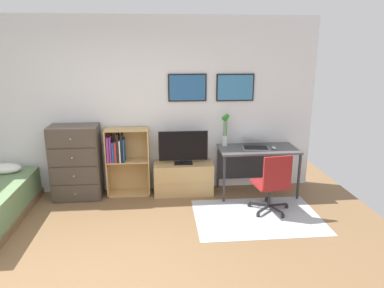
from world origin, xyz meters
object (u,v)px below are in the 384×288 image
object	(u,v)px
bookshelf	(124,157)
dresser	(76,162)
television	(183,148)
desk	(256,155)
tv_stand	(183,178)
laptop	(255,143)
bamboo_vase	(225,129)
computer_mouse	(274,148)
office_chair	(273,182)

from	to	relation	value
bookshelf	dresser	bearing A→B (deg)	-174.36
television	desk	xyz separation A→B (m)	(1.15, -0.01, -0.14)
tv_stand	laptop	xyz separation A→B (m)	(1.12, -0.04, 0.56)
tv_stand	bamboo_vase	xyz separation A→B (m)	(0.67, 0.09, 0.76)
desk	bamboo_vase	size ratio (longest dim) A/B	2.37
desk	computer_mouse	size ratio (longest dim) A/B	11.51
television	office_chair	distance (m)	1.45
desk	office_chair	world-z (taller)	office_chair
bookshelf	laptop	bearing A→B (deg)	-2.75
television	office_chair	xyz separation A→B (m)	(1.17, -0.79, -0.29)
dresser	computer_mouse	distance (m)	3.00
tv_stand	television	size ratio (longest dim) A/B	1.22
television	desk	distance (m)	1.16
desk	laptop	distance (m)	0.20
office_chair	dresser	bearing A→B (deg)	156.88
computer_mouse	bamboo_vase	world-z (taller)	bamboo_vase
television	office_chair	world-z (taller)	television
dresser	office_chair	world-z (taller)	dresser
tv_stand	television	xyz separation A→B (m)	(-0.00, -0.02, 0.50)
desk	bamboo_vase	distance (m)	0.64
dresser	bookshelf	bearing A→B (deg)	5.64
office_chair	desk	bearing A→B (deg)	84.90
dresser	bamboo_vase	bearing A→B (deg)	2.53
tv_stand	laptop	world-z (taller)	laptop
tv_stand	desk	size ratio (longest dim) A/B	0.77
tv_stand	office_chair	size ratio (longest dim) A/B	1.07
dresser	tv_stand	world-z (taller)	dresser
bookshelf	tv_stand	size ratio (longest dim) A/B	1.15
bookshelf	laptop	distance (m)	2.05
laptop	desk	bearing A→B (deg)	37.49
dresser	computer_mouse	bearing A→B (deg)	-2.89
dresser	tv_stand	distance (m)	1.65
dresser	tv_stand	xyz separation A→B (m)	(1.61, 0.02, -0.32)
dresser	tv_stand	bearing A→B (deg)	0.54
office_chair	computer_mouse	world-z (taller)	office_chair
television	desk	bearing A→B (deg)	-0.31
tv_stand	bamboo_vase	distance (m)	1.01
bamboo_vase	dresser	bearing A→B (deg)	-177.47
dresser	television	world-z (taller)	dresser
television	office_chair	size ratio (longest dim) A/B	0.88
bookshelf	laptop	world-z (taller)	bookshelf
computer_mouse	dresser	bearing A→B (deg)	177.11
dresser	computer_mouse	xyz separation A→B (m)	(2.99, -0.15, 0.19)
dresser	desk	world-z (taller)	dresser
bamboo_vase	television	bearing A→B (deg)	-170.78
television	laptop	world-z (taller)	television
television	dresser	bearing A→B (deg)	179.75
dresser	bookshelf	world-z (taller)	dresser
bookshelf	computer_mouse	distance (m)	2.31
laptop	computer_mouse	world-z (taller)	laptop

